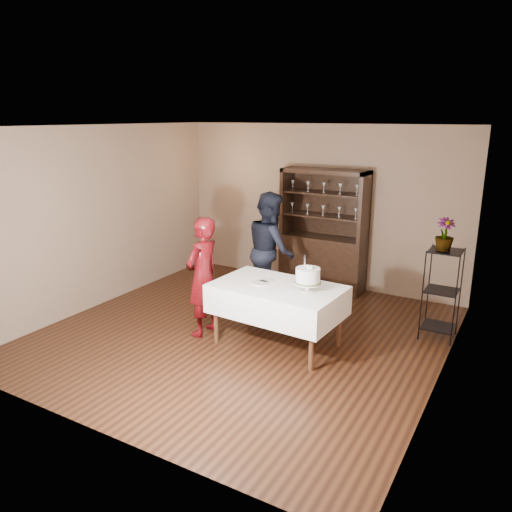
# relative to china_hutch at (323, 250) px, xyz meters

# --- Properties ---
(floor) EXTENTS (5.00, 5.00, 0.00)m
(floor) POSITION_rel_china_hutch_xyz_m (-0.20, -2.25, -0.66)
(floor) COLOR black
(floor) RESTS_ON ground
(ceiling) EXTENTS (5.00, 5.00, 0.00)m
(ceiling) POSITION_rel_china_hutch_xyz_m (-0.20, -2.25, 2.04)
(ceiling) COLOR silver
(ceiling) RESTS_ON back_wall
(back_wall) EXTENTS (5.00, 0.02, 2.70)m
(back_wall) POSITION_rel_china_hutch_xyz_m (-0.20, 0.25, 0.69)
(back_wall) COLOR #755C4B
(back_wall) RESTS_ON floor
(wall_left) EXTENTS (0.02, 5.00, 2.70)m
(wall_left) POSITION_rel_china_hutch_xyz_m (-2.70, -2.25, 0.69)
(wall_left) COLOR #755C4B
(wall_left) RESTS_ON floor
(wall_right) EXTENTS (0.02, 5.00, 2.70)m
(wall_right) POSITION_rel_china_hutch_xyz_m (2.30, -2.25, 0.69)
(wall_right) COLOR #755C4B
(wall_right) RESTS_ON floor
(china_hutch) EXTENTS (1.40, 0.48, 2.00)m
(china_hutch) POSITION_rel_china_hutch_xyz_m (0.00, 0.00, 0.00)
(china_hutch) COLOR black
(china_hutch) RESTS_ON floor
(plant_etagere) EXTENTS (0.42, 0.42, 1.20)m
(plant_etagere) POSITION_rel_china_hutch_xyz_m (2.08, -1.05, -0.01)
(plant_etagere) COLOR black
(plant_etagere) RESTS_ON floor
(cake_table) EXTENTS (1.64, 1.07, 0.79)m
(cake_table) POSITION_rel_china_hutch_xyz_m (0.34, -2.30, -0.06)
(cake_table) COLOR white
(cake_table) RESTS_ON floor
(woman) EXTENTS (0.41, 0.60, 1.59)m
(woman) POSITION_rel_china_hutch_xyz_m (-0.67, -2.48, 0.13)
(woman) COLOR #340408
(woman) RESTS_ON floor
(man) EXTENTS (1.06, 1.08, 1.76)m
(man) POSITION_rel_china_hutch_xyz_m (-0.40, -1.11, 0.21)
(man) COLOR black
(man) RESTS_ON floor
(cake) EXTENTS (0.33, 0.33, 0.45)m
(cake) POSITION_rel_china_hutch_xyz_m (0.74, -2.29, 0.31)
(cake) COLOR silver
(cake) RESTS_ON cake_table
(plate_near) EXTENTS (0.27, 0.27, 0.01)m
(plate_near) POSITION_rel_china_hutch_xyz_m (0.12, -2.35, 0.14)
(plate_near) COLOR silver
(plate_near) RESTS_ON cake_table
(plate_far) EXTENTS (0.24, 0.24, 0.01)m
(plate_far) POSITION_rel_china_hutch_xyz_m (0.13, -2.20, 0.14)
(plate_far) COLOR silver
(plate_far) RESTS_ON cake_table
(potted_plant) EXTENTS (0.32, 0.32, 0.41)m
(potted_plant) POSITION_rel_china_hutch_xyz_m (2.05, -1.07, 0.73)
(potted_plant) COLOR #46622E
(potted_plant) RESTS_ON plant_etagere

